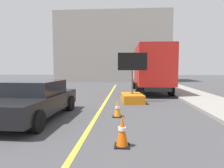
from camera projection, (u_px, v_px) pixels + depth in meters
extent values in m
cube|color=yellow|center=(69.00, 162.00, 3.78)|extent=(0.14, 36.00, 0.01)
cube|color=orange|center=(132.00, 98.00, 10.55)|extent=(1.30, 1.92, 0.45)
cylinder|color=#4C4C4C|center=(132.00, 82.00, 10.48)|extent=(0.10, 0.10, 1.30)
cube|color=black|center=(132.00, 61.00, 10.39)|extent=(1.60, 0.27, 0.95)
sphere|color=yellow|center=(142.00, 62.00, 10.46)|extent=(0.09, 0.09, 0.09)
sphere|color=yellow|center=(137.00, 62.00, 10.45)|extent=(0.09, 0.09, 0.09)
sphere|color=yellow|center=(131.00, 62.00, 10.44)|extent=(0.09, 0.09, 0.09)
sphere|color=yellow|center=(126.00, 62.00, 10.42)|extent=(0.09, 0.09, 0.09)
sphere|color=yellow|center=(123.00, 58.00, 10.40)|extent=(0.09, 0.09, 0.09)
sphere|color=yellow|center=(123.00, 65.00, 10.43)|extent=(0.09, 0.09, 0.09)
cube|color=black|center=(150.00, 85.00, 15.07)|extent=(1.73, 7.15, 0.25)
cube|color=silver|center=(146.00, 71.00, 17.54)|extent=(2.36, 2.03, 1.90)
cube|color=red|center=(153.00, 65.00, 13.86)|extent=(2.40, 4.88, 2.75)
cylinder|color=black|center=(134.00, 84.00, 17.55)|extent=(0.29, 0.90, 0.90)
cylinder|color=black|center=(159.00, 84.00, 17.42)|extent=(0.29, 0.90, 0.90)
cylinder|color=black|center=(138.00, 89.00, 13.01)|extent=(0.29, 0.90, 0.90)
cylinder|color=black|center=(171.00, 89.00, 12.88)|extent=(0.29, 0.90, 0.90)
cube|color=black|center=(33.00, 103.00, 7.02)|extent=(2.01, 4.52, 0.60)
cube|color=black|center=(36.00, 87.00, 7.19)|extent=(1.71, 2.06, 0.50)
cylinder|color=black|center=(37.00, 121.00, 5.48)|extent=(0.24, 0.67, 0.66)
cylinder|color=black|center=(70.00, 103.00, 8.41)|extent=(0.24, 0.67, 0.66)
cylinder|color=black|center=(31.00, 102.00, 8.59)|extent=(0.24, 0.67, 0.66)
cylinder|color=gray|center=(165.00, 63.00, 22.14)|extent=(0.18, 0.18, 5.00)
cube|color=#0F6033|center=(153.00, 49.00, 22.10)|extent=(2.60, 0.07, 1.30)
cube|color=white|center=(153.00, 49.00, 22.14)|extent=(1.82, 0.02, 0.18)
cube|color=gray|center=(113.00, 49.00, 29.61)|extent=(16.45, 6.83, 9.91)
cube|color=black|center=(122.00, 146.00, 4.53)|extent=(0.36, 0.36, 0.03)
cone|color=#EA5B0C|center=(122.00, 130.00, 4.50)|extent=(0.28, 0.28, 0.73)
cylinder|color=white|center=(122.00, 129.00, 4.50)|extent=(0.19, 0.19, 0.08)
cube|color=black|center=(117.00, 116.00, 7.32)|extent=(0.36, 0.36, 0.03)
cone|color=orange|center=(117.00, 108.00, 7.29)|extent=(0.28, 0.28, 0.60)
cylinder|color=white|center=(117.00, 107.00, 7.29)|extent=(0.19, 0.19, 0.08)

